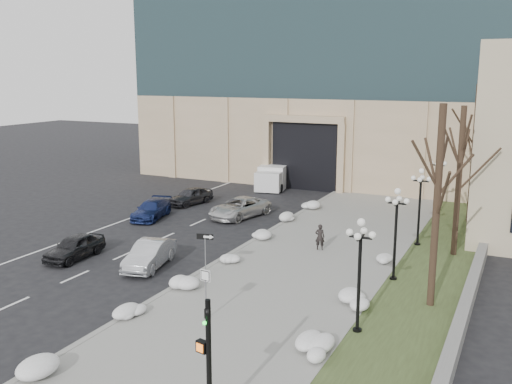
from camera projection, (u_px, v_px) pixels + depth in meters
ground at (93, 355)px, 21.09m from camera, size 160.00×160.00×0.00m
sidewalk at (313, 258)px, 31.93m from camera, size 9.00×40.00×0.12m
curb at (242, 247)px, 33.84m from camera, size 0.30×40.00×0.14m
grass_strip at (433, 276)px, 29.16m from camera, size 4.00×40.00×0.10m
stone_wall at (479, 264)px, 30.01m from camera, size 0.50×30.00×0.70m
car_a at (75, 247)px, 31.91m from camera, size 1.73×4.00×1.34m
car_b at (149, 255)px, 30.47m from camera, size 2.40×4.49×1.41m
car_c at (151, 210)px, 40.75m from camera, size 2.72×4.66×1.27m
car_d at (240, 208)px, 41.04m from camera, size 3.45×5.49×1.41m
car_e at (191, 196)px, 45.11m from camera, size 2.41×4.21×1.35m
pedestrian at (320, 237)px, 33.08m from camera, size 0.63×0.48×1.53m
box_truck at (275, 176)px, 52.01m from camera, size 3.46×6.90×2.09m
one_way_sign at (208, 242)px, 28.29m from camera, size 0.90×0.34×2.41m
keep_sign at (206, 284)px, 23.55m from camera, size 0.49×0.09×2.28m
traffic_signal at (208, 365)px, 16.39m from camera, size 0.69×0.91×4.01m
snow_clump_a at (33, 374)px, 19.18m from camera, size 1.10×1.60×0.36m
snow_clump_b at (127, 313)px, 24.01m from camera, size 1.10×1.60×0.36m
snow_clump_c at (175, 287)px, 26.96m from camera, size 1.10×1.60×0.36m
snow_clump_d at (229, 258)px, 31.21m from camera, size 1.10×1.60×0.36m
snow_clump_e at (263, 236)px, 35.29m from camera, size 1.10×1.60×0.36m
snow_clump_f at (291, 218)px, 39.76m from camera, size 1.10×1.60×0.36m
snow_clump_g at (310, 205)px, 43.51m from camera, size 1.10×1.60×0.36m
snow_clump_h at (314, 349)px, 20.87m from camera, size 1.10×1.60×0.36m
snow_clump_i at (357, 301)px, 25.26m from camera, size 1.10×1.60×0.36m
snow_clump_j at (391, 259)px, 31.06m from camera, size 1.10×1.60×0.36m
lamppost_a at (360, 260)px, 22.21m from camera, size 1.18×1.18×4.76m
lamppost_b at (396, 222)px, 27.94m from camera, size 1.18×1.18×4.76m
lamppost_c at (420, 196)px, 33.67m from camera, size 1.18×1.18×4.76m
lamppost_d at (437, 178)px, 39.40m from camera, size 1.18×1.18×4.76m
tree_near at (439, 178)px, 24.24m from camera, size 3.20×3.20×9.00m
tree_mid at (460, 160)px, 31.35m from camera, size 3.20×3.20×8.50m
tree_far at (475, 135)px, 38.27m from camera, size 3.20×3.20×9.50m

